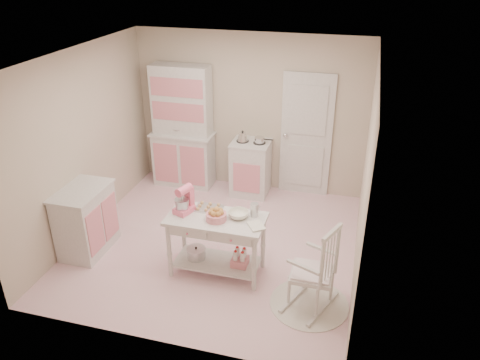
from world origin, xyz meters
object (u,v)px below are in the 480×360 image
(hutch, at_px, (182,127))
(stand_mixer, at_px, (183,200))
(stove, at_px, (251,168))
(rocking_chair, at_px, (312,266))
(base_cabinet, at_px, (86,220))
(work_table, at_px, (217,245))
(bread_basket, at_px, (216,217))

(hutch, relative_size, stand_mixer, 6.12)
(stove, distance_m, rocking_chair, 2.85)
(stove, relative_size, stand_mixer, 2.71)
(rocking_chair, height_order, stand_mixer, stand_mixer)
(base_cabinet, relative_size, rocking_chair, 0.84)
(stove, xyz_separation_m, work_table, (0.11, -2.20, -0.06))
(rocking_chair, bearing_deg, work_table, -171.94)
(stove, relative_size, work_table, 0.77)
(stand_mixer, bearing_deg, rocking_chair, 8.27)
(hutch, xyz_separation_m, stand_mixer, (0.89, -2.23, -0.07))
(base_cabinet, bearing_deg, rocking_chair, -6.08)
(rocking_chair, bearing_deg, base_cabinet, -163.48)
(hutch, distance_m, rocking_chair, 3.64)
(work_table, xyz_separation_m, stand_mixer, (-0.42, 0.02, 0.57))
(hutch, bearing_deg, base_cabinet, -103.24)
(hutch, xyz_separation_m, base_cabinet, (-0.53, -2.24, -0.58))
(stove, relative_size, bread_basket, 3.68)
(hutch, height_order, base_cabinet, hutch)
(base_cabinet, bearing_deg, stove, 51.77)
(stove, height_order, rocking_chair, rocking_chair)
(hutch, bearing_deg, stand_mixer, -68.20)
(rocking_chair, height_order, work_table, rocking_chair)
(hutch, relative_size, bread_basket, 8.32)
(base_cabinet, height_order, stand_mixer, stand_mixer)
(hutch, bearing_deg, rocking_chair, -45.37)
(base_cabinet, bearing_deg, hutch, 76.76)
(hutch, height_order, work_table, hutch)
(rocking_chair, distance_m, bread_basket, 1.27)
(stove, bearing_deg, hutch, 177.61)
(rocking_chair, xyz_separation_m, work_table, (-1.22, 0.32, -0.15))
(work_table, distance_m, bread_basket, 0.45)
(stove, relative_size, base_cabinet, 1.00)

